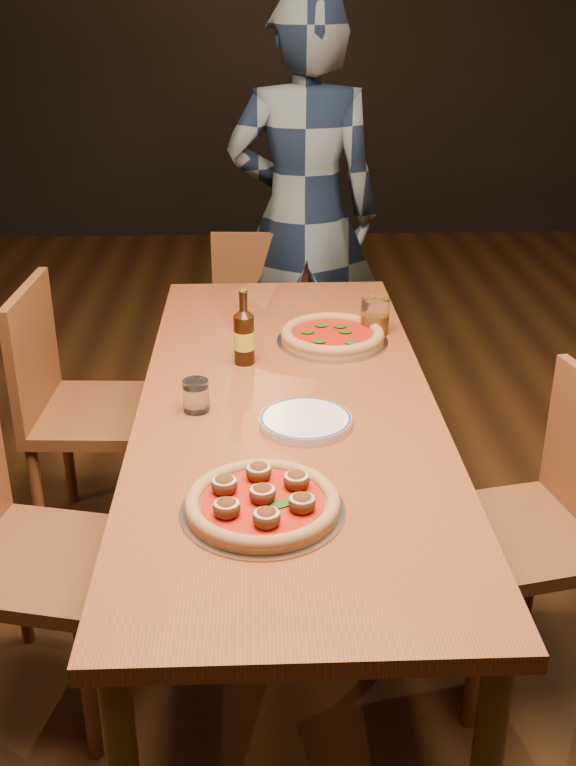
{
  "coord_description": "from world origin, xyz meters",
  "views": [
    {
      "loc": [
        -0.08,
        -2.08,
        1.76
      ],
      "look_at": [
        0.0,
        -0.05,
        0.82
      ],
      "focal_mm": 40.0,
      "sensor_mm": 36.0,
      "label": 1
    }
  ],
  "objects_px": {
    "chair_main_nw": "(40,559)",
    "pizza_meatball": "(263,502)",
    "chair_end": "(258,338)",
    "water_glass": "(196,396)",
    "chair_main_e": "(516,533)",
    "beer_bottle": "(244,338)",
    "table_main": "(287,422)",
    "plate_stack": "(306,421)",
    "amber_glass": "(375,316)",
    "chair_main_sw": "(102,411)",
    "diner": "(304,217)",
    "pizza_margherita": "(332,335)"
  },
  "relations": [
    {
      "from": "chair_end",
      "to": "water_glass",
      "type": "relative_size",
      "value": 10.15
    },
    {
      "from": "table_main",
      "to": "pizza_meatball",
      "type": "bearing_deg",
      "value": -97.64
    },
    {
      "from": "amber_glass",
      "to": "diner",
      "type": "xyz_separation_m",
      "value": [
        -0.17,
        0.99,
        0.08
      ]
    },
    {
      "from": "table_main",
      "to": "chair_end",
      "type": "distance_m",
      "value": 1.25
    },
    {
      "from": "chair_main_e",
      "to": "beer_bottle",
      "type": "relative_size",
      "value": 4.06
    },
    {
      "from": "chair_main_nw",
      "to": "beer_bottle",
      "type": "bearing_deg",
      "value": -31.27
    },
    {
      "from": "chair_main_e",
      "to": "chair_end",
      "type": "xyz_separation_m",
      "value": [
        -0.67,
        1.44,
        -0.01
      ]
    },
    {
      "from": "water_glass",
      "to": "beer_bottle",
      "type": "bearing_deg",
      "value": 68.04
    },
    {
      "from": "beer_bottle",
      "to": "diner",
      "type": "xyz_separation_m",
      "value": [
        0.24,
        1.22,
        0.06
      ]
    },
    {
      "from": "chair_end",
      "to": "amber_glass",
      "type": "distance_m",
      "value": 0.91
    },
    {
      "from": "pizza_meatball",
      "to": "pizza_margherita",
      "type": "bearing_deg",
      "value": 76.33
    },
    {
      "from": "pizza_margherita",
      "to": "table_main",
      "type": "bearing_deg",
      "value": -111.41
    },
    {
      "from": "amber_glass",
      "to": "diner",
      "type": "distance_m",
      "value": 1.01
    },
    {
      "from": "chair_main_nw",
      "to": "chair_main_sw",
      "type": "height_order",
      "value": "chair_main_sw"
    },
    {
      "from": "pizza_meatball",
      "to": "pizza_margherita",
      "type": "distance_m",
      "value": 0.98
    },
    {
      "from": "chair_main_nw",
      "to": "table_main",
      "type": "bearing_deg",
      "value": -52.85
    },
    {
      "from": "table_main",
      "to": "amber_glass",
      "type": "xyz_separation_m",
      "value": [
        0.3,
        0.48,
        0.13
      ]
    },
    {
      "from": "pizza_margherita",
      "to": "plate_stack",
      "type": "bearing_deg",
      "value": -101.79
    },
    {
      "from": "table_main",
      "to": "plate_stack",
      "type": "xyz_separation_m",
      "value": [
        0.04,
        -0.16,
        0.08
      ]
    },
    {
      "from": "plate_stack",
      "to": "beer_bottle",
      "type": "relative_size",
      "value": 1.06
    },
    {
      "from": "table_main",
      "to": "plate_stack",
      "type": "relative_size",
      "value": 8.53
    },
    {
      "from": "chair_main_e",
      "to": "amber_glass",
      "type": "distance_m",
      "value": 0.84
    },
    {
      "from": "table_main",
      "to": "chair_main_nw",
      "type": "relative_size",
      "value": 2.22
    },
    {
      "from": "chair_main_sw",
      "to": "pizza_meatball",
      "type": "bearing_deg",
      "value": -149.99
    },
    {
      "from": "chair_main_nw",
      "to": "plate_stack",
      "type": "relative_size",
      "value": 3.83
    },
    {
      "from": "chair_end",
      "to": "pizza_meatball",
      "type": "distance_m",
      "value": 1.8
    },
    {
      "from": "chair_main_e",
      "to": "diner",
      "type": "bearing_deg",
      "value": -176.1
    },
    {
      "from": "chair_main_nw",
      "to": "pizza_margherita",
      "type": "xyz_separation_m",
      "value": [
        0.8,
        0.69,
        0.32
      ]
    },
    {
      "from": "pizza_margherita",
      "to": "amber_glass",
      "type": "height_order",
      "value": "amber_glass"
    },
    {
      "from": "plate_stack",
      "to": "diner",
      "type": "bearing_deg",
      "value": 86.99
    },
    {
      "from": "chair_main_sw",
      "to": "chair_main_e",
      "type": "bearing_deg",
      "value": -117.78
    },
    {
      "from": "pizza_meatball",
      "to": "chair_main_sw",
      "type": "bearing_deg",
      "value": 117.05
    },
    {
      "from": "chair_main_e",
      "to": "pizza_meatball",
      "type": "height_order",
      "value": "chair_main_e"
    },
    {
      "from": "chair_main_sw",
      "to": "beer_bottle",
      "type": "bearing_deg",
      "value": -113.57
    },
    {
      "from": "chair_main_nw",
      "to": "water_glass",
      "type": "relative_size",
      "value": 10.45
    },
    {
      "from": "chair_main_nw",
      "to": "pizza_meatball",
      "type": "bearing_deg",
      "value": -101.87
    },
    {
      "from": "table_main",
      "to": "chair_main_sw",
      "type": "relative_size",
      "value": 2.11
    },
    {
      "from": "pizza_meatball",
      "to": "pizza_margherita",
      "type": "height_order",
      "value": "pizza_meatball"
    },
    {
      "from": "chair_main_nw",
      "to": "pizza_meatball",
      "type": "distance_m",
      "value": 0.7
    },
    {
      "from": "plate_stack",
      "to": "amber_glass",
      "type": "bearing_deg",
      "value": 67.81
    },
    {
      "from": "pizza_meatball",
      "to": "chair_end",
      "type": "bearing_deg",
      "value": 90.01
    },
    {
      "from": "chair_main_nw",
      "to": "water_glass",
      "type": "xyz_separation_m",
      "value": [
        0.4,
        0.23,
        0.34
      ]
    },
    {
      "from": "chair_end",
      "to": "pizza_meatball",
      "type": "bearing_deg",
      "value": -86.44
    },
    {
      "from": "table_main",
      "to": "chair_main_nw",
      "type": "distance_m",
      "value": 0.74
    },
    {
      "from": "pizza_meatball",
      "to": "diner",
      "type": "distance_m",
      "value": 2.03
    },
    {
      "from": "diner",
      "to": "chair_end",
      "type": "bearing_deg",
      "value": 52.78
    },
    {
      "from": "table_main",
      "to": "water_glass",
      "type": "height_order",
      "value": "water_glass"
    },
    {
      "from": "table_main",
      "to": "water_glass",
      "type": "bearing_deg",
      "value": -165.86
    },
    {
      "from": "pizza_meatball",
      "to": "diner",
      "type": "height_order",
      "value": "diner"
    },
    {
      "from": "plate_stack",
      "to": "water_glass",
      "type": "distance_m",
      "value": 0.3
    }
  ]
}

